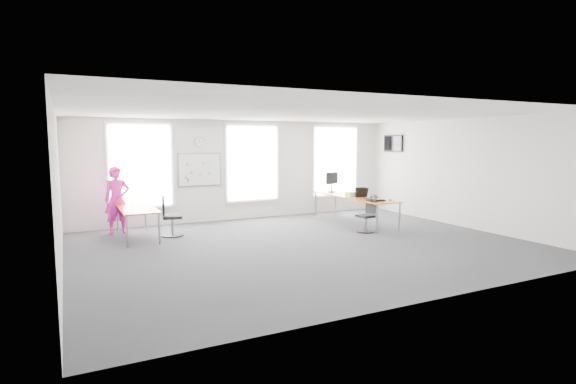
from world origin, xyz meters
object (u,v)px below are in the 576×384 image
desk_right (354,198)px  chair_right (367,217)px  desk_left (137,210)px  person (117,200)px  chair_left (170,219)px  headphones (373,197)px  monitor (332,180)px  keyboard (376,201)px

desk_right → chair_right: bearing=-109.5°
desk_left → person: 0.90m
chair_left → person: (-1.12, 0.99, 0.42)m
headphones → desk_right: bearing=98.2°
chair_right → monitor: (0.39, 2.37, 0.78)m
desk_left → headphones: headphones is taller
desk_right → chair_left: bearing=174.4°
person → headphones: 6.82m
desk_right → monitor: 1.20m
desk_right → desk_left: bearing=173.4°
headphones → monitor: 1.93m
headphones → person: bearing=160.7°
chair_right → person: 6.51m
person → headphones: bearing=-22.9°
chair_left → keyboard: size_ratio=2.09×
chair_left → headphones: chair_left is taller
desk_right → chair_right: chair_right is taller
desk_left → monitor: size_ratio=3.31×
chair_left → person: bearing=58.3°
person → chair_left: bearing=-44.8°
desk_left → chair_right: size_ratio=2.35×
chair_right → desk_left: bearing=-115.3°
desk_right → keyboard: (-0.12, -1.21, 0.06)m
desk_left → chair_right: 5.86m
chair_right → chair_left: bearing=-116.3°
person → keyboard: 6.77m
keyboard → headphones: 0.50m
desk_left → desk_right: bearing=-6.6°
monitor → keyboard: bearing=-110.8°
person → monitor: person is taller
keyboard → monitor: monitor is taller
desk_left → chair_left: bearing=-13.2°
desk_right → headphones: (0.11, -0.77, 0.10)m
desk_left → keyboard: bearing=-18.0°
chair_left → headphones: 5.48m
desk_right → person: bearing=166.7°
chair_left → monitor: size_ratio=1.63×
keyboard → chair_left: bearing=170.0°
chair_right → monitor: 2.52m
monitor → headphones: bearing=-104.2°
monitor → chair_left: bearing=167.6°
chair_left → keyboard: 5.37m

